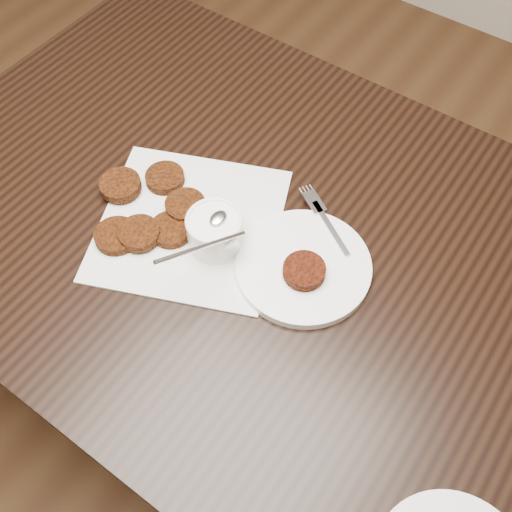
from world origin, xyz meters
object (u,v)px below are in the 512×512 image
(table, at_px, (265,334))
(plate_with_patty, at_px, (304,264))
(sauce_ramekin, at_px, (214,219))
(napkin, at_px, (190,224))

(table, height_order, plate_with_patty, plate_with_patty)
(sauce_ramekin, bearing_deg, table, 46.75)
(sauce_ramekin, height_order, plate_with_patty, sauce_ramekin)
(sauce_ramekin, relative_size, plate_with_patty, 0.58)
(table, bearing_deg, napkin, -153.82)
(table, relative_size, napkin, 4.54)
(table, distance_m, napkin, 0.40)
(table, xyz_separation_m, napkin, (-0.12, -0.06, 0.38))
(table, distance_m, sauce_ramekin, 0.45)
(napkin, xyz_separation_m, plate_with_patty, (0.20, 0.04, 0.01))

